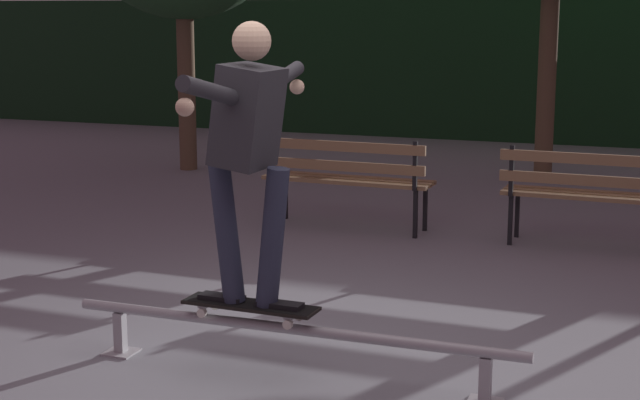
{
  "coord_description": "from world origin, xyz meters",
  "views": [
    {
      "loc": [
        1.93,
        -4.91,
        2.01
      ],
      "look_at": [
        -0.12,
        0.61,
        0.85
      ],
      "focal_mm": 54.3,
      "sensor_mm": 36.0,
      "label": 1
    }
  ],
  "objects_px": {
    "skateboard": "(250,306)",
    "park_bench_left_center": "(597,188)",
    "grind_rail": "(290,336)",
    "skateboarder": "(249,140)",
    "park_bench_leftmost": "(345,173)"
  },
  "relations": [
    {
      "from": "skateboard",
      "to": "park_bench_left_center",
      "type": "height_order",
      "value": "park_bench_left_center"
    },
    {
      "from": "grind_rail",
      "to": "skateboard",
      "type": "relative_size",
      "value": 3.38
    },
    {
      "from": "grind_rail",
      "to": "skateboard",
      "type": "height_order",
      "value": "skateboard"
    },
    {
      "from": "skateboard",
      "to": "skateboarder",
      "type": "height_order",
      "value": "skateboarder"
    },
    {
      "from": "grind_rail",
      "to": "park_bench_left_center",
      "type": "bearing_deg",
      "value": 69.44
    },
    {
      "from": "skateboarder",
      "to": "park_bench_leftmost",
      "type": "height_order",
      "value": "skateboarder"
    },
    {
      "from": "grind_rail",
      "to": "skateboarder",
      "type": "height_order",
      "value": "skateboarder"
    },
    {
      "from": "grind_rail",
      "to": "skateboarder",
      "type": "distance_m",
      "value": 1.11
    },
    {
      "from": "skateboard",
      "to": "park_bench_left_center",
      "type": "relative_size",
      "value": 0.49
    },
    {
      "from": "skateboarder",
      "to": "park_bench_left_center",
      "type": "bearing_deg",
      "value": 66.22
    },
    {
      "from": "grind_rail",
      "to": "park_bench_left_center",
      "type": "distance_m",
      "value": 3.83
    },
    {
      "from": "grind_rail",
      "to": "skateboard",
      "type": "xyz_separation_m",
      "value": [
        -0.24,
        -0.0,
        0.14
      ]
    },
    {
      "from": "grind_rail",
      "to": "park_bench_left_center",
      "type": "relative_size",
      "value": 1.65
    },
    {
      "from": "park_bench_leftmost",
      "to": "park_bench_left_center",
      "type": "bearing_deg",
      "value": 0.0
    },
    {
      "from": "park_bench_leftmost",
      "to": "park_bench_left_center",
      "type": "distance_m",
      "value": 2.25
    }
  ]
}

